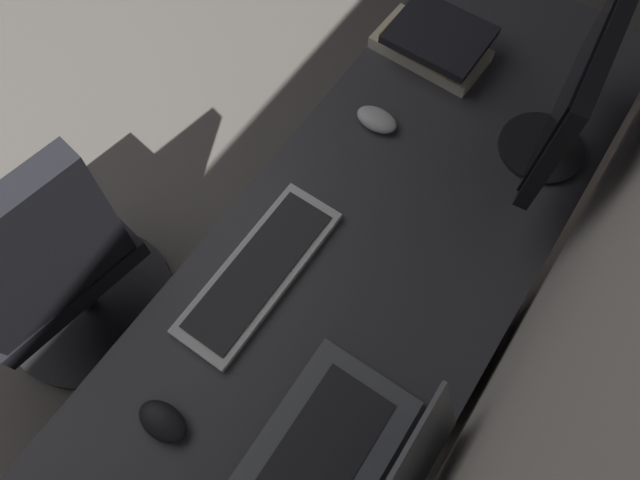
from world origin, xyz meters
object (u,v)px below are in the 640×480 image
at_px(laptop_left, 352,464).
at_px(office_chair, 51,272).
at_px(drawer_pedestal, 360,327).
at_px(mouse_spare, 163,421).
at_px(book_stack_near, 433,42).
at_px(mouse_main, 377,120).
at_px(keyboard_main, 259,271).
at_px(monitor_primary, 581,81).

relative_size(laptop_left, office_chair, 0.35).
bearing_deg(drawer_pedestal, laptop_left, 26.57).
distance_m(drawer_pedestal, mouse_spare, 0.64).
bearing_deg(book_stack_near, mouse_main, 0.46).
relative_size(laptop_left, keyboard_main, 0.82).
distance_m(monitor_primary, book_stack_near, 0.42).
distance_m(drawer_pedestal, mouse_main, 0.56).
xyz_separation_m(drawer_pedestal, monitor_primary, (-0.50, 0.16, 0.62)).
relative_size(mouse_main, office_chair, 0.11).
bearing_deg(monitor_primary, book_stack_near, -107.20).
height_order(drawer_pedestal, mouse_spare, mouse_spare).
xyz_separation_m(drawer_pedestal, laptop_left, (0.34, 0.17, 0.43)).
bearing_deg(monitor_primary, mouse_spare, -18.28).
height_order(mouse_main, book_stack_near, book_stack_near).
bearing_deg(mouse_main, book_stack_near, -179.54).
relative_size(keyboard_main, office_chair, 0.43).
xyz_separation_m(mouse_main, office_chair, (0.71, -0.55, -0.29)).
xyz_separation_m(monitor_primary, book_stack_near, (-0.11, -0.36, -0.20)).
distance_m(laptop_left, book_stack_near, 1.02).
bearing_deg(mouse_main, drawer_pedestal, 30.28).
bearing_deg(keyboard_main, monitor_primary, 150.39).
bearing_deg(mouse_spare, office_chair, -100.75).
relative_size(drawer_pedestal, mouse_main, 6.68).
height_order(monitor_primary, mouse_spare, monitor_primary).
bearing_deg(laptop_left, monitor_primary, -179.15).
relative_size(monitor_primary, mouse_main, 4.76).
bearing_deg(mouse_main, office_chair, -37.80).
distance_m(laptop_left, mouse_main, 0.78).
bearing_deg(office_chair, monitor_primary, 133.64).
bearing_deg(monitor_primary, drawer_pedestal, -17.74).
distance_m(drawer_pedestal, laptop_left, 0.58).
xyz_separation_m(laptop_left, mouse_spare, (0.13, -0.33, -0.03)).
relative_size(monitor_primary, keyboard_main, 1.18).
bearing_deg(book_stack_near, mouse_spare, 1.99).
bearing_deg(book_stack_near, monitor_primary, 72.80).
xyz_separation_m(drawer_pedestal, book_stack_near, (-0.61, -0.20, 0.42)).
distance_m(monitor_primary, mouse_main, 0.45).
bearing_deg(mouse_main, mouse_spare, 2.49).
relative_size(laptop_left, mouse_spare, 3.30).
bearing_deg(laptop_left, mouse_spare, -68.03).
bearing_deg(book_stack_near, keyboard_main, 0.21).
xyz_separation_m(laptop_left, mouse_main, (-0.68, -0.37, -0.03)).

